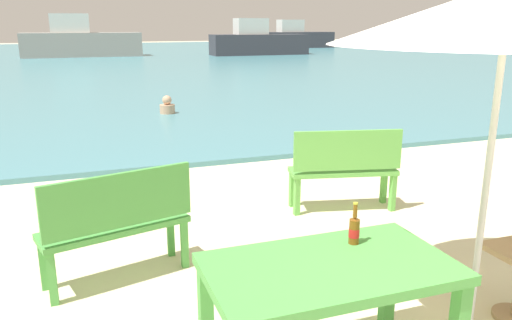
{
  "coord_description": "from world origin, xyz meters",
  "views": [
    {
      "loc": [
        -2.39,
        -2.13,
        2.06
      ],
      "look_at": [
        -0.56,
        3.0,
        0.6
      ],
      "focal_mm": 35.74,
      "sensor_mm": 36.0,
      "label": 1
    }
  ],
  "objects_px": {
    "bench_green_left": "(117,220)",
    "boat_tanker": "(295,38)",
    "beer_bottle_amber": "(354,229)",
    "boat_cargo_ship": "(80,41)",
    "patio_umbrella": "(507,14)",
    "boat_barge": "(258,42)",
    "picnic_table_green": "(329,281)",
    "bench_green_right": "(345,165)",
    "swimmer_person": "(167,106)"
  },
  "relations": [
    {
      "from": "beer_bottle_amber",
      "to": "bench_green_left",
      "type": "distance_m",
      "value": 1.98
    },
    {
      "from": "picnic_table_green",
      "to": "boat_barge",
      "type": "height_order",
      "value": "boat_barge"
    },
    {
      "from": "bench_green_left",
      "to": "boat_tanker",
      "type": "xyz_separation_m",
      "value": [
        17.66,
        36.36,
        0.36
      ]
    },
    {
      "from": "swimmer_person",
      "to": "bench_green_left",
      "type": "bearing_deg",
      "value": -102.86
    },
    {
      "from": "boat_cargo_ship",
      "to": "boat_barge",
      "type": "height_order",
      "value": "boat_cargo_ship"
    },
    {
      "from": "bench_green_left",
      "to": "boat_barge",
      "type": "bearing_deg",
      "value": 68.05
    },
    {
      "from": "bench_green_left",
      "to": "boat_cargo_ship",
      "type": "height_order",
      "value": "boat_cargo_ship"
    },
    {
      "from": "boat_cargo_ship",
      "to": "boat_tanker",
      "type": "relative_size",
      "value": 1.12
    },
    {
      "from": "picnic_table_green",
      "to": "bench_green_left",
      "type": "distance_m",
      "value": 1.96
    },
    {
      "from": "bench_green_left",
      "to": "boat_cargo_ship",
      "type": "relative_size",
      "value": 0.18
    },
    {
      "from": "patio_umbrella",
      "to": "boat_cargo_ship",
      "type": "height_order",
      "value": "boat_cargo_ship"
    },
    {
      "from": "boat_tanker",
      "to": "boat_cargo_ship",
      "type": "bearing_deg",
      "value": -159.54
    },
    {
      "from": "swimmer_person",
      "to": "boat_cargo_ship",
      "type": "bearing_deg",
      "value": 93.5
    },
    {
      "from": "bench_green_left",
      "to": "swimmer_person",
      "type": "bearing_deg",
      "value": 77.14
    },
    {
      "from": "boat_cargo_ship",
      "to": "beer_bottle_amber",
      "type": "bearing_deg",
      "value": -88.27
    },
    {
      "from": "patio_umbrella",
      "to": "boat_tanker",
      "type": "height_order",
      "value": "boat_tanker"
    },
    {
      "from": "picnic_table_green",
      "to": "bench_green_right",
      "type": "bearing_deg",
      "value": 59.0
    },
    {
      "from": "beer_bottle_amber",
      "to": "bench_green_left",
      "type": "relative_size",
      "value": 0.21
    },
    {
      "from": "swimmer_person",
      "to": "boat_tanker",
      "type": "distance_m",
      "value": 32.94
    },
    {
      "from": "swimmer_person",
      "to": "boat_cargo_ship",
      "type": "relative_size",
      "value": 0.06
    },
    {
      "from": "patio_umbrella",
      "to": "bench_green_right",
      "type": "relative_size",
      "value": 1.84
    },
    {
      "from": "bench_green_left",
      "to": "bench_green_right",
      "type": "xyz_separation_m",
      "value": [
        2.53,
        0.84,
        0.0
      ]
    },
    {
      "from": "boat_tanker",
      "to": "boat_barge",
      "type": "bearing_deg",
      "value": -127.38
    },
    {
      "from": "swimmer_person",
      "to": "boat_cargo_ship",
      "type": "distance_m",
      "value": 22.42
    },
    {
      "from": "picnic_table_green",
      "to": "boat_barge",
      "type": "distance_m",
      "value": 31.44
    },
    {
      "from": "bench_green_right",
      "to": "boat_tanker",
      "type": "height_order",
      "value": "boat_tanker"
    },
    {
      "from": "patio_umbrella",
      "to": "boat_cargo_ship",
      "type": "distance_m",
      "value": 31.54
    },
    {
      "from": "beer_bottle_amber",
      "to": "swimmer_person",
      "type": "height_order",
      "value": "beer_bottle_amber"
    },
    {
      "from": "bench_green_left",
      "to": "boat_tanker",
      "type": "relative_size",
      "value": 0.2
    },
    {
      "from": "patio_umbrella",
      "to": "bench_green_right",
      "type": "height_order",
      "value": "patio_umbrella"
    },
    {
      "from": "swimmer_person",
      "to": "boat_cargo_ship",
      "type": "height_order",
      "value": "boat_cargo_ship"
    },
    {
      "from": "picnic_table_green",
      "to": "boat_tanker",
      "type": "height_order",
      "value": "boat_tanker"
    },
    {
      "from": "bench_green_left",
      "to": "boat_barge",
      "type": "height_order",
      "value": "boat_barge"
    },
    {
      "from": "boat_barge",
      "to": "picnic_table_green",
      "type": "bearing_deg",
      "value": -109.07
    },
    {
      "from": "bench_green_right",
      "to": "boat_tanker",
      "type": "xyz_separation_m",
      "value": [
        15.13,
        35.53,
        0.36
      ]
    },
    {
      "from": "swimmer_person",
      "to": "boat_barge",
      "type": "bearing_deg",
      "value": 64.95
    },
    {
      "from": "swimmer_person",
      "to": "beer_bottle_amber",
      "type": "bearing_deg",
      "value": -92.69
    },
    {
      "from": "patio_umbrella",
      "to": "boat_barge",
      "type": "height_order",
      "value": "boat_barge"
    },
    {
      "from": "patio_umbrella",
      "to": "bench_green_right",
      "type": "distance_m",
      "value": 2.89
    },
    {
      "from": "swimmer_person",
      "to": "boat_barge",
      "type": "relative_size",
      "value": 0.06
    },
    {
      "from": "bench_green_right",
      "to": "swimmer_person",
      "type": "bearing_deg",
      "value": 96.9
    },
    {
      "from": "patio_umbrella",
      "to": "bench_green_right",
      "type": "xyz_separation_m",
      "value": [
        0.34,
        2.39,
        -1.58
      ]
    },
    {
      "from": "patio_umbrella",
      "to": "boat_tanker",
      "type": "xyz_separation_m",
      "value": [
        15.47,
        37.92,
        -1.21
      ]
    },
    {
      "from": "bench_green_left",
      "to": "boat_tanker",
      "type": "distance_m",
      "value": 40.43
    },
    {
      "from": "bench_green_right",
      "to": "boat_tanker",
      "type": "relative_size",
      "value": 0.2
    },
    {
      "from": "beer_bottle_amber",
      "to": "boat_cargo_ship",
      "type": "distance_m",
      "value": 31.38
    },
    {
      "from": "picnic_table_green",
      "to": "bench_green_right",
      "type": "xyz_separation_m",
      "value": [
        1.5,
        2.49,
        -0.11
      ]
    },
    {
      "from": "patio_umbrella",
      "to": "beer_bottle_amber",
      "type": "bearing_deg",
      "value": 173.84
    },
    {
      "from": "beer_bottle_amber",
      "to": "boat_barge",
      "type": "xyz_separation_m",
      "value": [
        10.01,
        29.51,
        0.06
      ]
    },
    {
      "from": "beer_bottle_amber",
      "to": "patio_umbrella",
      "type": "distance_m",
      "value": 1.55
    }
  ]
}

